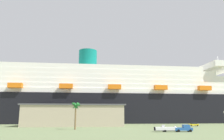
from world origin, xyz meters
TOP-DOWN VIEW (x-y plane):
  - ground_plane at (0.00, 30.00)m, footprint 600.00×600.00m
  - cruise_ship at (13.36, 65.17)m, footprint 251.97×45.03m
  - terminal_building at (-23.13, 22.95)m, footprint 48.35×21.47m
  - pickup_truck at (14.94, -17.90)m, footprint 5.68×2.48m
  - small_boat_on_trailer at (9.69, -17.67)m, footprint 8.95×2.18m
  - palm_tree at (-20.32, -4.52)m, footprint 3.45×3.51m
  - parked_car_red_hatchback at (-32.27, 14.92)m, footprint 4.84×2.68m
  - parked_car_silver_sedan at (-25.55, 16.48)m, footprint 4.63×2.77m
  - parked_car_yellow_taxi at (33.70, 16.35)m, footprint 4.91×2.33m

SIDE VIEW (x-z plane):
  - ground_plane at x=0.00m, z-range 0.00..0.00m
  - parked_car_silver_sedan at x=-25.55m, z-range 0.04..1.62m
  - parked_car_yellow_taxi at x=33.70m, z-range 0.04..1.62m
  - parked_car_red_hatchback at x=-32.27m, z-range 0.04..1.62m
  - small_boat_on_trailer at x=9.69m, z-range -0.12..2.03m
  - pickup_truck at x=14.94m, z-range -0.06..2.14m
  - terminal_building at x=-23.13m, z-range 0.02..10.23m
  - palm_tree at x=-20.32m, z-range 2.87..12.64m
  - cruise_ship at x=13.36m, z-range -12.30..43.69m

